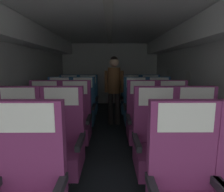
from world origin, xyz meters
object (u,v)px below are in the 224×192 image
seat_c_left_window (44,123)px  seat_c_left_aisle (75,123)px  seat_b_right_window (156,146)px  seat_b_right_aisle (197,145)px  seat_d_right_window (136,110)px  seat_e_left_aisle (88,102)px  seat_d_right_aisle (159,110)px  seat_e_right_aisle (150,102)px  seat_c_right_window (143,123)px  flight_attendant (114,83)px  seat_c_right_aisle (173,123)px  seat_e_left_window (69,102)px  seat_d_left_window (59,110)px  seat_e_right_window (131,102)px  seat_b_left_aisle (61,146)px  seat_b_left_window (18,146)px  seat_d_left_aisle (83,110)px

seat_c_left_window → seat_c_left_aisle: same height
seat_b_right_window → seat_b_right_aisle: bearing=2.3°
seat_c_left_window → seat_d_right_window: 1.74m
seat_b_right_aisle → seat_e_left_aisle: size_ratio=1.00×
seat_d_right_aisle → seat_e_left_aisle: (-1.53, 0.84, 0.00)m
seat_d_right_window → seat_e_right_aisle: size_ratio=1.00×
seat_c_right_window → flight_attendant: (-0.42, 1.40, 0.47)m
seat_c_right_aisle → seat_e_left_aisle: (-1.52, 1.69, 0.00)m
seat_e_left_window → seat_e_left_aisle: bearing=-2.0°
seat_d_left_window → seat_e_left_aisle: 0.96m
seat_c_left_aisle → seat_b_right_aisle: bearing=-28.6°
seat_e_left_aisle → seat_e_right_window: (1.05, -0.01, 0.00)m
seat_c_left_aisle → seat_e_right_window: 1.98m
seat_e_left_aisle → flight_attendant: bearing=-24.2°
seat_b_left_aisle → seat_c_left_aisle: 0.82m
seat_c_left_window → seat_e_left_window: size_ratio=1.00×
seat_e_left_aisle → seat_e_right_window: 1.05m
seat_b_right_aisle → seat_e_right_aisle: 2.51m
seat_b_left_aisle → flight_attendant: size_ratio=0.72×
seat_b_left_aisle → seat_d_right_window: size_ratio=1.00×
seat_d_left_window → seat_d_right_aisle: (2.00, -0.01, 0.00)m
seat_b_right_aisle → seat_d_right_window: (-0.46, 1.66, 0.00)m
seat_e_left_window → seat_e_right_window: same height
seat_c_left_aisle → seat_d_left_window: bearing=118.9°
seat_e_left_window → seat_c_left_window: bearing=-90.0°
seat_b_right_window → flight_attendant: bearing=100.6°
seat_b_right_aisle → seat_b_right_window: size_ratio=1.00×
seat_b_left_aisle → seat_c_right_aisle: (1.51, 0.83, 0.00)m
seat_e_left_window → seat_b_right_aisle: bearing=-52.0°
seat_b_right_aisle → flight_attendant: (-0.88, 2.23, 0.47)m
seat_d_left_window → seat_e_left_aisle: (0.47, 0.83, 0.00)m
seat_c_right_window → seat_e_left_window: size_ratio=1.00×
seat_c_left_window → seat_d_left_window: same height
seat_b_left_window → seat_c_left_window: same height
seat_d_right_window → seat_e_right_window: same height
seat_c_right_window → seat_e_left_aisle: 1.99m
seat_c_left_window → seat_d_right_aisle: (1.99, 0.86, 0.00)m
seat_b_right_aisle → seat_d_left_window: same height
seat_c_right_window → seat_e_left_window: (-1.52, 1.71, 0.00)m
seat_c_left_window → seat_b_left_window: bearing=-90.2°
seat_b_right_aisle → seat_e_left_window: (-1.98, 2.53, 0.00)m
seat_d_right_aisle → seat_b_left_aisle: bearing=-132.2°
seat_c_right_aisle → seat_b_left_window: bearing=-157.2°
seat_c_right_window → seat_b_right_aisle: bearing=-60.6°
seat_c_left_window → seat_e_right_aisle: same height
seat_c_right_aisle → seat_e_right_window: (-0.47, 1.68, 0.00)m
seat_b_left_aisle → seat_e_left_aisle: size_ratio=1.00×
seat_c_left_aisle → seat_e_left_window: 1.77m
seat_c_right_window → seat_d_left_window: bearing=150.6°
seat_c_right_aisle → seat_d_left_aisle: same height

